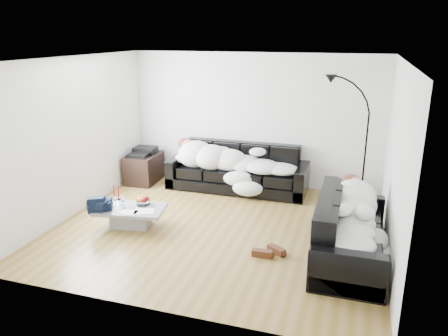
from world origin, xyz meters
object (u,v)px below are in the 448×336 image
(sofa_right, at_px, (351,228))
(shoes, at_px, (269,251))
(wine_glass_c, at_px, (124,203))
(stereo, at_px, (143,151))
(wine_glass_b, at_px, (115,202))
(floor_lamp, at_px, (366,148))
(sofa_back, at_px, (237,168))
(candle_left, at_px, (114,193))
(sleeper_right, at_px, (353,214))
(sleeper_back, at_px, (237,158))
(candle_right, at_px, (118,193))
(av_cabinet, at_px, (144,168))
(fruit_bowl, at_px, (143,200))
(coffee_table, at_px, (131,217))
(wine_glass_a, at_px, (122,200))

(sofa_right, relative_size, shoes, 4.50)
(wine_glass_c, relative_size, stereo, 0.41)
(wine_glass_b, distance_m, floor_lamp, 4.40)
(wine_glass_b, height_order, wine_glass_c, wine_glass_c)
(sofa_right, height_order, wine_glass_b, sofa_right)
(sofa_back, height_order, candle_left, sofa_back)
(sleeper_right, bearing_deg, wine_glass_c, 90.81)
(sleeper_back, relative_size, candle_right, 9.23)
(sofa_back, distance_m, floor_lamp, 2.39)
(sleeper_right, bearing_deg, av_cabinet, 64.10)
(sleeper_back, relative_size, sleeper_right, 1.25)
(fruit_bowl, distance_m, candle_left, 0.55)
(sofa_right, xyz_separation_m, fruit_bowl, (-3.22, 0.18, -0.05))
(sofa_right, height_order, fruit_bowl, sofa_right)
(fruit_bowl, bearing_deg, wine_glass_b, -152.89)
(sleeper_back, distance_m, floor_lamp, 2.36)
(shoes, bearing_deg, wine_glass_c, -175.66)
(coffee_table, relative_size, candle_left, 4.11)
(sleeper_right, distance_m, floor_lamp, 2.26)
(av_cabinet, bearing_deg, fruit_bowl, -65.21)
(sleeper_back, bearing_deg, sleeper_right, -43.49)
(wine_glass_c, height_order, floor_lamp, floor_lamp)
(sofa_right, xyz_separation_m, sleeper_back, (-2.21, 2.09, 0.22))
(sofa_back, distance_m, sofa_right, 3.08)
(coffee_table, distance_m, candle_left, 0.55)
(sleeper_back, height_order, floor_lamp, floor_lamp)
(floor_lamp, bearing_deg, stereo, -178.43)
(candle_left, height_order, candle_right, candle_left)
(wine_glass_b, bearing_deg, av_cabinet, 105.46)
(sofa_right, bearing_deg, candle_right, 86.27)
(sleeper_back, distance_m, shoes, 2.70)
(wine_glass_b, distance_m, wine_glass_c, 0.17)
(wine_glass_c, bearing_deg, av_cabinet, 109.45)
(sleeper_back, bearing_deg, shoes, -64.30)
(sleeper_right, height_order, wine_glass_a, sleeper_right)
(sofa_right, relative_size, sleeper_back, 0.93)
(wine_glass_c, bearing_deg, wine_glass_b, 170.44)
(candle_left, bearing_deg, fruit_bowl, -3.79)
(av_cabinet, bearing_deg, sofa_back, 0.92)
(wine_glass_a, height_order, candle_left, candle_left)
(candle_left, bearing_deg, shoes, -10.43)
(floor_lamp, bearing_deg, sleeper_back, -177.81)
(sleeper_back, bearing_deg, wine_glass_c, -119.95)
(sofa_right, bearing_deg, floor_lamp, -3.11)
(sofa_back, bearing_deg, sofa_right, -44.16)
(sofa_back, height_order, floor_lamp, floor_lamp)
(sleeper_right, bearing_deg, wine_glass_b, 90.33)
(coffee_table, bearing_deg, sleeper_right, 0.19)
(coffee_table, distance_m, av_cabinet, 2.20)
(sofa_back, relative_size, sofa_right, 1.27)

